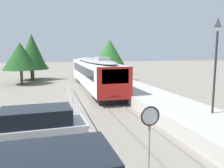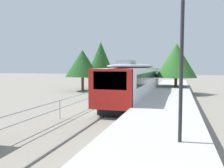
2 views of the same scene
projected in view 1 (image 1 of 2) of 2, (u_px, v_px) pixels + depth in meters
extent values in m
plane|color=gray|center=(76.00, 109.00, 17.53)|extent=(160.00, 160.00, 0.00)
cube|color=gray|center=(113.00, 106.00, 18.31)|extent=(3.20, 60.00, 0.06)
cube|color=slate|center=(104.00, 106.00, 18.11)|extent=(0.08, 60.00, 0.08)
cube|color=slate|center=(121.00, 105.00, 18.48)|extent=(0.08, 60.00, 0.08)
cube|color=silver|center=(93.00, 73.00, 26.19)|extent=(2.80, 18.62, 2.55)
cube|color=red|center=(115.00, 83.00, 17.40)|extent=(2.80, 0.24, 2.55)
cube|color=black|center=(115.00, 76.00, 17.24)|extent=(2.13, 0.08, 1.12)
cube|color=black|center=(93.00, 69.00, 26.13)|extent=(2.82, 15.64, 0.92)
ellipsoid|color=#9EA0A5|center=(93.00, 60.00, 25.99)|extent=(2.69, 17.87, 0.44)
cube|color=#9EA0A5|center=(102.00, 59.00, 21.50)|extent=(1.10, 2.20, 0.36)
cube|color=#EAE5C6|center=(115.00, 96.00, 17.47)|extent=(1.00, 0.10, 0.20)
cube|color=black|center=(108.00, 97.00, 19.82)|extent=(2.24, 3.20, 0.55)
cube|color=black|center=(85.00, 79.00, 33.01)|extent=(2.24, 3.20, 0.55)
cube|color=#B7B5AD|center=(150.00, 99.00, 19.09)|extent=(3.90, 60.00, 0.90)
cylinder|color=#232328|center=(215.00, 73.00, 12.67)|extent=(0.12, 0.12, 4.60)
pyramid|color=#232328|center=(218.00, 22.00, 12.27)|extent=(0.34, 0.34, 0.50)
sphere|color=silver|center=(218.00, 28.00, 12.31)|extent=(0.24, 0.24, 0.24)
cylinder|color=#9EA0A5|center=(149.00, 160.00, 6.98)|extent=(0.07, 0.07, 2.20)
cylinder|color=white|center=(150.00, 116.00, 6.76)|extent=(0.60, 0.03, 0.60)
torus|color=black|center=(150.00, 116.00, 6.74)|extent=(0.61, 0.05, 0.61)
cube|color=#9EA0A5|center=(97.00, 146.00, 7.73)|extent=(0.05, 36.00, 0.05)
cube|color=#9EA0A5|center=(97.00, 160.00, 7.80)|extent=(0.05, 36.00, 0.05)
cylinder|color=#9EA0A5|center=(97.00, 162.00, 7.81)|extent=(0.06, 0.06, 1.25)
cylinder|color=#9EA0A5|center=(73.00, 104.00, 16.41)|extent=(0.06, 0.06, 1.25)
cylinder|color=#9EA0A5|center=(65.00, 86.00, 25.01)|extent=(0.06, 0.06, 1.25)
cube|color=#B7BABF|center=(32.00, 135.00, 9.65)|extent=(4.68, 2.09, 1.00)
cube|color=black|center=(36.00, 116.00, 9.59)|extent=(2.97, 1.79, 0.68)
cylinder|color=black|center=(71.00, 150.00, 9.40)|extent=(0.73, 0.27, 0.72)
cylinder|color=black|center=(66.00, 136.00, 10.96)|extent=(0.73, 0.27, 0.72)
cylinder|color=brown|center=(22.00, 77.00, 30.46)|extent=(0.36, 0.36, 1.96)
cone|color=#1E4C1E|center=(20.00, 56.00, 30.06)|extent=(4.67, 4.67, 3.64)
cylinder|color=brown|center=(110.00, 74.00, 33.65)|extent=(0.36, 0.36, 2.03)
cone|color=#286023|center=(110.00, 54.00, 33.21)|extent=(4.94, 4.94, 4.14)
cylinder|color=brown|center=(32.00, 75.00, 35.16)|extent=(0.36, 0.36, 1.67)
cone|color=#286023|center=(31.00, 56.00, 34.74)|extent=(5.33, 5.33, 4.16)
cylinder|color=brown|center=(33.00, 74.00, 34.83)|extent=(0.36, 0.36, 1.97)
cone|color=#1E4C1E|center=(32.00, 51.00, 34.33)|extent=(4.25, 4.25, 5.08)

